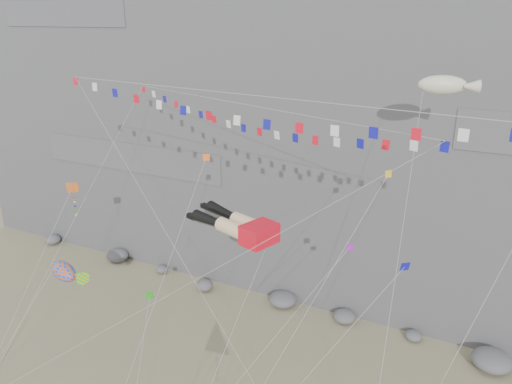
# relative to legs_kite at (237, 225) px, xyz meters

# --- Properties ---
(cliff) EXTENTS (80.00, 28.00, 50.00)m
(cliff) POSITION_rel_legs_kite_xyz_m (-1.53, 26.38, 12.13)
(cliff) COLOR slate
(cliff) RESTS_ON ground
(talus_boulders) EXTENTS (60.00, 3.00, 1.20)m
(talus_boulders) POSITION_rel_legs_kite_xyz_m (-1.53, 11.38, -12.27)
(talus_boulders) COLOR slate
(talus_boulders) RESTS_ON ground
(legs_kite) EXTENTS (7.46, 17.06, 19.10)m
(legs_kite) POSITION_rel_legs_kite_xyz_m (0.00, 0.00, 0.00)
(legs_kite) COLOR red
(legs_kite) RESTS_ON ground
(flag_banner_upper) EXTENTS (27.99, 18.12, 28.23)m
(flag_banner_upper) POSITION_rel_legs_kite_xyz_m (-0.86, 3.65, 7.17)
(flag_banner_upper) COLOR red
(flag_banner_upper) RESTS_ON ground
(flag_banner_lower) EXTENTS (29.54, 7.86, 24.39)m
(flag_banner_lower) POSITION_rel_legs_kite_xyz_m (2.28, -2.37, 8.87)
(flag_banner_lower) COLOR red
(flag_banner_lower) RESTS_ON ground
(harlequin_kite) EXTENTS (3.73, 9.49, 16.32)m
(harlequin_kite) POSITION_rel_legs_kite_xyz_m (-13.46, -1.03, 0.78)
(harlequin_kite) COLOR red
(harlequin_kite) RESTS_ON ground
(fish_windsock) EXTENTS (6.24, 6.47, 10.31)m
(fish_windsock) POSITION_rel_legs_kite_xyz_m (-12.90, -3.33, -4.91)
(fish_windsock) COLOR #EB560C
(fish_windsock) RESTS_ON ground
(blimp_windsock) EXTENTS (4.12, 16.20, 26.41)m
(blimp_windsock) POSITION_rel_legs_kite_xyz_m (10.84, 6.62, 8.86)
(blimp_windsock) COLOR beige
(blimp_windsock) RESTS_ON ground
(small_kite_a) EXTENTS (1.05, 14.00, 21.29)m
(small_kite_a) POSITION_rel_legs_kite_xyz_m (-3.39, 1.43, 3.27)
(small_kite_a) COLOR #FC5C15
(small_kite_a) RESTS_ON ground
(small_kite_b) EXTENTS (8.56, 12.34, 18.79)m
(small_kite_b) POSITION_rel_legs_kite_xyz_m (7.10, 0.83, -0.73)
(small_kite_b) COLOR purple
(small_kite_b) RESTS_ON ground
(small_kite_c) EXTENTS (4.35, 9.23, 12.70)m
(small_kite_c) POSITION_rel_legs_kite_xyz_m (-4.31, -4.15, -4.39)
(small_kite_c) COLOR #1E9B17
(small_kite_c) RESTS_ON ground
(small_kite_d) EXTENTS (7.09, 15.58, 23.52)m
(small_kite_d) POSITION_rel_legs_kite_xyz_m (8.68, 1.89, 3.50)
(small_kite_d) COLOR yellow
(small_kite_d) RESTS_ON ground
(small_kite_e) EXTENTS (9.93, 6.72, 18.42)m
(small_kite_e) POSITION_rel_legs_kite_xyz_m (11.16, -4.66, 1.44)
(small_kite_e) COLOR #1212A0
(small_kite_e) RESTS_ON ground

